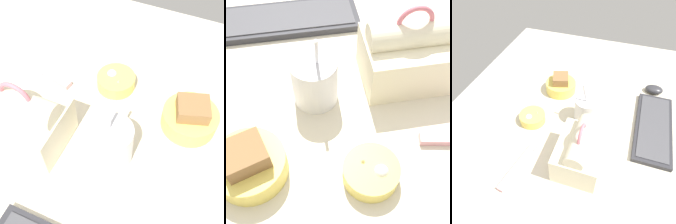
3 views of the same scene
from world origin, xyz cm
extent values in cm
cube|color=beige|center=(0.00, 0.00, 1.00)|extent=(140.00, 110.00, 2.00)
cube|color=#2D2D33|center=(-4.82, 30.84, 2.90)|extent=(36.17, 13.72, 1.80)
cube|color=#47474C|center=(-4.82, 30.84, 3.95)|extent=(33.27, 11.25, 0.30)
cube|color=#EFE5C1|center=(19.27, 7.07, 7.48)|extent=(19.05, 14.63, 10.97)
cylinder|color=#EFE5C1|center=(19.27, 7.07, 14.63)|extent=(18.10, 6.03, 6.03)
cube|color=#DB707F|center=(22.61, -0.35, 5.02)|extent=(5.33, 0.30, 3.29)
torus|color=#DB707F|center=(19.27, 7.07, 17.34)|extent=(7.67, 1.00, 7.67)
cylinder|color=silver|center=(-1.31, 4.18, 7.44)|extent=(9.62, 9.62, 10.87)
cylinder|color=orange|center=(-1.31, 4.18, 12.57)|extent=(8.47, 8.47, 0.60)
cylinder|color=silver|center=(-0.59, 3.70, 14.05)|extent=(0.70, 3.70, 12.30)
cylinder|color=#EFD65B|center=(-15.47, -11.49, 4.43)|extent=(13.71, 13.71, 4.86)
cube|color=olive|center=(-15.47, -11.49, 7.10)|extent=(9.29, 8.85, 6.80)
cylinder|color=#EFD65B|center=(6.23, -16.24, 3.85)|extent=(10.40, 10.40, 3.70)
ellipsoid|color=white|center=(7.79, -17.02, 4.96)|extent=(2.83, 2.83, 3.33)
cone|color=#F4DB84|center=(4.93, -14.78, 4.87)|extent=(4.70, 4.70, 3.14)
sphere|color=black|center=(6.56, -19.39, 3.92)|extent=(1.25, 1.25, 1.25)
sphere|color=black|center=(7.00, -18.79, 3.92)|extent=(1.25, 1.25, 1.25)
camera|label=1|loc=(-15.46, 36.50, 67.52)|focal=50.00mm
camera|label=2|loc=(-3.70, -38.63, 56.72)|focal=50.00mm
camera|label=3|loc=(59.10, 14.72, 69.19)|focal=35.00mm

